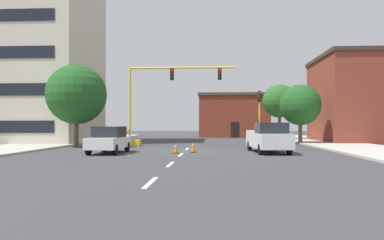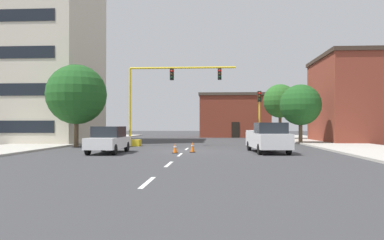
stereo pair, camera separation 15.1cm
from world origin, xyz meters
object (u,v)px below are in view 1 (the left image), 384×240
tree_right_far (279,101)px  tree_left_near (76,94)px  traffic_light_pole_right (259,106)px  sedan_white_near_left (109,140)px  tree_right_mid (300,105)px  pickup_truck_white (268,138)px  traffic_cone_roadside_a (193,147)px  traffic_signal_gantry (145,119)px  traffic_cone_roadside_b (176,148)px

tree_right_far → tree_left_near: bearing=-140.5°
traffic_light_pole_right → tree_right_far: tree_right_far is taller
traffic_light_pole_right → tree_right_far: size_ratio=0.71×
sedan_white_near_left → tree_right_far: bearing=56.3°
tree_right_mid → pickup_truck_white: 12.37m
pickup_truck_white → traffic_cone_roadside_a: 5.04m
tree_right_far → traffic_cone_roadside_a: (-9.40, -21.32, -4.37)m
tree_left_near → tree_right_mid: bearing=17.0°
traffic_cone_roadside_a → traffic_light_pole_right: bearing=56.9°
tree_right_mid → traffic_cone_roadside_a: 15.25m
tree_left_near → pickup_truck_white: bearing=-19.0°
pickup_truck_white → tree_right_far: bearing=78.2°
pickup_truck_white → traffic_cone_roadside_a: bearing=-177.6°
tree_right_mid → traffic_light_pole_right: bearing=-144.2°
tree_right_mid → traffic_cone_roadside_a: tree_right_mid is taller
tree_left_near → traffic_signal_gantry: bearing=18.1°
traffic_signal_gantry → tree_right_far: 20.05m
tree_right_far → sedan_white_near_left: (-14.83, -22.22, -3.83)m
pickup_truck_white → traffic_cone_roadside_b: (-6.08, -0.96, -0.65)m
traffic_cone_roadside_b → sedan_white_near_left: bearing=-178.1°
tree_right_far → traffic_light_pole_right: bearing=-107.1°
tree_right_mid → traffic_cone_roadside_a: bearing=-130.3°
traffic_light_pole_right → tree_right_mid: bearing=35.8°
traffic_cone_roadside_b → traffic_signal_gantry: bearing=113.7°
pickup_truck_white → traffic_cone_roadside_a: size_ratio=7.77×
traffic_cone_roadside_b → traffic_cone_roadside_a: bearing=34.7°
tree_right_far → traffic_cone_roadside_b: 24.83m
traffic_light_pole_right → tree_right_mid: tree_right_mid is taller
tree_left_near → tree_right_mid: 20.50m
traffic_signal_gantry → tree_right_far: size_ratio=1.48×
traffic_light_pole_right → tree_left_near: 15.65m
traffic_cone_roadside_a → traffic_cone_roadside_b: 1.32m
traffic_signal_gantry → traffic_cone_roadside_b: size_ratio=15.27×
tree_left_near → sedan_white_near_left: tree_left_near is taller
tree_left_near → sedan_white_near_left: (4.54, -6.24, -3.46)m
tree_right_mid → sedan_white_near_left: bearing=-140.9°
pickup_truck_white → traffic_light_pole_right: bearing=87.2°
traffic_light_pole_right → tree_right_far: 13.69m
traffic_light_pole_right → traffic_cone_roadside_a: (-5.39, -8.28, -3.18)m
traffic_signal_gantry → tree_left_near: (-5.43, -1.77, 2.04)m
pickup_truck_white → sedan_white_near_left: size_ratio=1.23×
sedan_white_near_left → tree_right_mid: bearing=39.1°
tree_left_near → traffic_cone_roadside_b: size_ratio=10.40×
traffic_signal_gantry → tree_right_mid: bearing=16.6°
tree_left_near → pickup_truck_white: 16.17m
traffic_signal_gantry → tree_left_near: traffic_signal_gantry is taller
tree_left_near → tree_right_far: tree_left_near is taller
tree_left_near → traffic_cone_roadside_a: 11.99m
tree_left_near → pickup_truck_white: size_ratio=1.23×
traffic_signal_gantry → traffic_light_pole_right: (9.93, 1.17, 1.23)m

